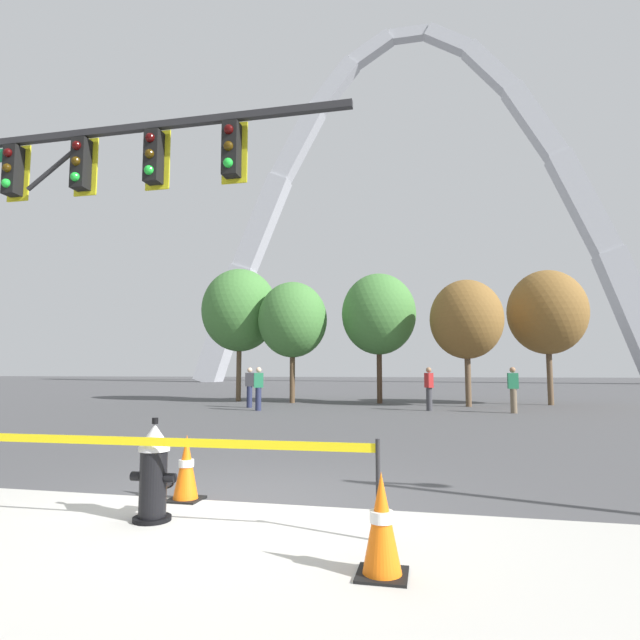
{
  "coord_description": "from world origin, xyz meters",
  "views": [
    {
      "loc": [
        2.06,
        -5.31,
        1.45
      ],
      "look_at": [
        -0.18,
        5.0,
        2.5
      ],
      "focal_mm": 28.78,
      "sensor_mm": 36.0,
      "label": 1
    }
  ],
  "objects": [
    {
      "name": "tree_center_left",
      "position": [
        -0.26,
        17.99,
        4.04
      ],
      "size": [
        3.37,
        3.37,
        5.9
      ],
      "color": "#473323",
      "rests_on": "ground"
    },
    {
      "name": "tree_center_right",
      "position": [
        3.51,
        16.65,
        3.58
      ],
      "size": [
        2.99,
        2.99,
        5.24
      ],
      "color": "brown",
      "rests_on": "ground"
    },
    {
      "name": "pedestrian_standing_center",
      "position": [
        4.8,
        13.6,
        0.82
      ],
      "size": [
        0.35,
        0.22,
        1.59
      ],
      "color": "brown",
      "rests_on": "ground"
    },
    {
      "name": "traffic_signal_gantry",
      "position": [
        -4.28,
        2.25,
        4.4
      ],
      "size": [
        7.82,
        0.44,
        6.0
      ],
      "color": "#232326",
      "rests_on": "ground"
    },
    {
      "name": "tree_left_mid",
      "position": [
        -4.2,
        17.5,
        3.81
      ],
      "size": [
        3.19,
        3.19,
        5.57
      ],
      "color": "brown",
      "rests_on": "ground"
    },
    {
      "name": "tree_far_left",
      "position": [
        -7.11,
        18.27,
        4.42
      ],
      "size": [
        3.69,
        3.69,
        6.46
      ],
      "color": "brown",
      "rests_on": "ground"
    },
    {
      "name": "caution_tape_barrier",
      "position": [
        -0.54,
        -0.83,
        0.58
      ],
      "size": [
        4.3,
        0.12,
        0.86
      ],
      "color": "#232326",
      "rests_on": "ground"
    },
    {
      "name": "pedestrian_near_trees",
      "position": [
        -4.22,
        12.86,
        0.82
      ],
      "size": [
        0.39,
        0.32,
        1.59
      ],
      "color": "#232847",
      "rests_on": "ground"
    },
    {
      "name": "ground_plane",
      "position": [
        0.0,
        0.0,
        0.0
      ],
      "size": [
        240.0,
        240.0,
        0.0
      ],
      "primitive_type": "plane",
      "color": "#474749"
    },
    {
      "name": "traffic_cone_by_hydrant",
      "position": [
        1.69,
        -1.53,
        0.36
      ],
      "size": [
        0.36,
        0.36,
        0.73
      ],
      "color": "black",
      "rests_on": "ground"
    },
    {
      "name": "traffic_cone_mid_sidewalk",
      "position": [
        -0.66,
        0.13,
        0.36
      ],
      "size": [
        0.36,
        0.36,
        0.73
      ],
      "color": "black",
      "rests_on": "ground"
    },
    {
      "name": "pedestrian_walking_left",
      "position": [
        1.94,
        14.11,
        0.82
      ],
      "size": [
        0.34,
        0.39,
        1.59
      ],
      "color": "#38383D",
      "rests_on": "ground"
    },
    {
      "name": "monument_arch",
      "position": [
        -0.0,
        59.47,
        20.79
      ],
      "size": [
        58.11,
        3.05,
        47.12
      ],
      "color": "#B2B5BC",
      "rests_on": "ground"
    },
    {
      "name": "pedestrian_walking_right",
      "position": [
        -5.07,
        14.23,
        0.82
      ],
      "size": [
        0.38,
        0.28,
        1.59
      ],
      "color": "#232847",
      "rests_on": "ground"
    },
    {
      "name": "fire_hydrant",
      "position": [
        -0.61,
        -0.66,
        0.47
      ],
      "size": [
        0.46,
        0.48,
        0.99
      ],
      "color": "black",
      "rests_on": "ground"
    },
    {
      "name": "tree_right_mid",
      "position": [
        7.02,
        18.43,
        3.99
      ],
      "size": [
        3.34,
        3.34,
        5.84
      ],
      "color": "brown",
      "rests_on": "ground"
    }
  ]
}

